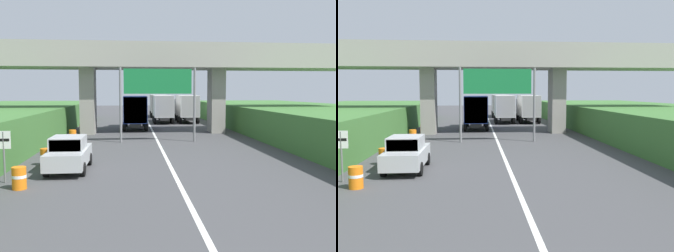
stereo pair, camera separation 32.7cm
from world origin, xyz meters
The scene contains 14 objects.
lane_centre_stripe centered at (0.00, 25.11, 0.00)m, with size 0.20×90.22×0.01m, color white.
overpass_bridge centered at (0.00, 31.39, 6.26)m, with size 40.00×4.80×8.23m.
overhead_highway_sign centered at (0.00, 25.18, 4.27)m, with size 5.88×0.18×5.73m.
speed_limit_sign centered at (-7.40, 13.34, 1.48)m, with size 0.60×0.08×2.23m.
truck_white centered at (4.86, 42.86, 1.93)m, with size 2.44×7.30×3.44m.
truck_green centered at (1.92, 52.94, 1.93)m, with size 2.44×7.30×3.44m.
truck_blue centered at (-1.68, 35.07, 1.93)m, with size 2.44×7.30×3.44m.
truck_black centered at (1.77, 42.70, 1.93)m, with size 2.44×7.30×3.44m.
car_silver centered at (-5.07, 15.47, 0.86)m, with size 1.86×4.10×1.72m.
construction_barrel_1 centered at (-6.47, 12.24, 0.46)m, with size 0.57×0.57×0.90m.
construction_barrel_2 centered at (-6.53, 16.92, 0.46)m, with size 0.57×0.57×0.90m.
construction_barrel_3 centered at (-6.47, 21.60, 0.46)m, with size 0.57×0.57×0.90m.
construction_barrel_4 centered at (-6.66, 26.27, 0.46)m, with size 0.57×0.57×0.90m.
construction_barrel_5 centered at (-6.52, 30.95, 0.46)m, with size 0.57×0.57×0.90m.
Camera 2 is at (-1.60, -2.31, 3.88)m, focal length 38.28 mm.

